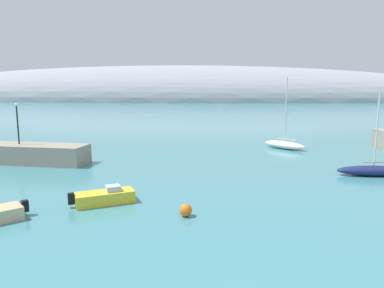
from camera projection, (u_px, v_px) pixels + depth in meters
breakwater_rocks at (4, 153)px, 40.84m from camera, size 20.11×5.70×2.14m
distant_ridge at (171, 101)px, 222.93m from camera, size 396.21×74.80×43.00m
sailboat_white_near_shore at (284, 144)px, 49.67m from camera, size 5.91×5.89×9.86m
sailboat_navy_mid_mooring at (374, 170)px, 34.59m from camera, size 7.04×1.78×8.08m
motorboat_yellow_alongside_breakwater at (105, 197)px, 26.31m from camera, size 4.64×3.41×1.30m
mooring_buoy_orange at (186, 210)px, 23.72m from camera, size 0.86×0.86×0.86m
harbor_lamp_post at (17, 119)px, 39.86m from camera, size 0.36×0.36×4.63m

